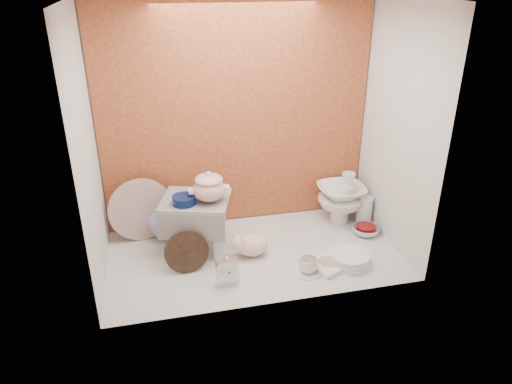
{
  "coord_description": "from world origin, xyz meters",
  "views": [
    {
      "loc": [
        -0.56,
        -2.48,
        1.64
      ],
      "look_at": [
        0.02,
        0.02,
        0.42
      ],
      "focal_mm": 33.39,
      "sensor_mm": 36.0,
      "label": 1
    }
  ],
  "objects_px": {
    "floral_platter": "(141,210)",
    "dinner_plate_stack": "(350,259)",
    "mantel_clock": "(227,271)",
    "soup_tureen": "(209,186)",
    "blue_white_vase": "(167,217)",
    "gold_rim_teacup": "(308,265)",
    "crystal_bowl": "(366,230)",
    "porcelain_tower": "(341,197)",
    "step_stool": "(197,224)",
    "plush_pig": "(252,245)"
  },
  "relations": [
    {
      "from": "step_stool",
      "to": "soup_tureen",
      "type": "xyz_separation_m",
      "value": [
        0.08,
        -0.05,
        0.27
      ]
    },
    {
      "from": "step_stool",
      "to": "crystal_bowl",
      "type": "distance_m",
      "value": 1.14
    },
    {
      "from": "plush_pig",
      "to": "soup_tureen",
      "type": "bearing_deg",
      "value": 166.85
    },
    {
      "from": "blue_white_vase",
      "to": "mantel_clock",
      "type": "bearing_deg",
      "value": -65.24
    },
    {
      "from": "floral_platter",
      "to": "blue_white_vase",
      "type": "distance_m",
      "value": 0.18
    },
    {
      "from": "step_stool",
      "to": "plush_pig",
      "type": "height_order",
      "value": "step_stool"
    },
    {
      "from": "floral_platter",
      "to": "dinner_plate_stack",
      "type": "relative_size",
      "value": 1.67
    },
    {
      "from": "blue_white_vase",
      "to": "crystal_bowl",
      "type": "bearing_deg",
      "value": -12.63
    },
    {
      "from": "floral_platter",
      "to": "crystal_bowl",
      "type": "distance_m",
      "value": 1.5
    },
    {
      "from": "dinner_plate_stack",
      "to": "porcelain_tower",
      "type": "bearing_deg",
      "value": 74.65
    },
    {
      "from": "dinner_plate_stack",
      "to": "porcelain_tower",
      "type": "relative_size",
      "value": 0.68
    },
    {
      "from": "soup_tureen",
      "to": "floral_platter",
      "type": "distance_m",
      "value": 0.55
    },
    {
      "from": "crystal_bowl",
      "to": "porcelain_tower",
      "type": "bearing_deg",
      "value": 115.08
    },
    {
      "from": "gold_rim_teacup",
      "to": "mantel_clock",
      "type": "bearing_deg",
      "value": -179.98
    },
    {
      "from": "step_stool",
      "to": "floral_platter",
      "type": "xyz_separation_m",
      "value": [
        -0.34,
        0.21,
        0.03
      ]
    },
    {
      "from": "floral_platter",
      "to": "blue_white_vase",
      "type": "xyz_separation_m",
      "value": [
        0.16,
        -0.0,
        -0.07
      ]
    },
    {
      "from": "gold_rim_teacup",
      "to": "crystal_bowl",
      "type": "relative_size",
      "value": 0.62
    },
    {
      "from": "step_stool",
      "to": "porcelain_tower",
      "type": "distance_m",
      "value": 1.03
    },
    {
      "from": "dinner_plate_stack",
      "to": "crystal_bowl",
      "type": "bearing_deg",
      "value": 51.68
    },
    {
      "from": "blue_white_vase",
      "to": "crystal_bowl",
      "type": "xyz_separation_m",
      "value": [
        1.3,
        -0.29,
        -0.11
      ]
    },
    {
      "from": "step_stool",
      "to": "mantel_clock",
      "type": "xyz_separation_m",
      "value": [
        0.12,
        -0.43,
        -0.08
      ]
    },
    {
      "from": "floral_platter",
      "to": "step_stool",
      "type": "bearing_deg",
      "value": -31.81
    },
    {
      "from": "gold_rim_teacup",
      "to": "crystal_bowl",
      "type": "xyz_separation_m",
      "value": [
        0.53,
        0.34,
        -0.03
      ]
    },
    {
      "from": "plush_pig",
      "to": "gold_rim_teacup",
      "type": "height_order",
      "value": "plush_pig"
    },
    {
      "from": "gold_rim_teacup",
      "to": "dinner_plate_stack",
      "type": "xyz_separation_m",
      "value": [
        0.28,
        0.03,
        -0.02
      ]
    },
    {
      "from": "soup_tureen",
      "to": "crystal_bowl",
      "type": "distance_m",
      "value": 1.13
    },
    {
      "from": "step_stool",
      "to": "soup_tureen",
      "type": "bearing_deg",
      "value": -15.33
    },
    {
      "from": "gold_rim_teacup",
      "to": "step_stool",
      "type": "bearing_deg",
      "value": 144.4
    },
    {
      "from": "step_stool",
      "to": "plush_pig",
      "type": "xyz_separation_m",
      "value": [
        0.32,
        -0.17,
        -0.1
      ]
    },
    {
      "from": "soup_tureen",
      "to": "gold_rim_teacup",
      "type": "bearing_deg",
      "value": -36.04
    },
    {
      "from": "plush_pig",
      "to": "crystal_bowl",
      "type": "height_order",
      "value": "plush_pig"
    },
    {
      "from": "blue_white_vase",
      "to": "soup_tureen",
      "type": "bearing_deg",
      "value": -45.27
    },
    {
      "from": "soup_tureen",
      "to": "crystal_bowl",
      "type": "height_order",
      "value": "soup_tureen"
    },
    {
      "from": "step_stool",
      "to": "crystal_bowl",
      "type": "xyz_separation_m",
      "value": [
        1.12,
        -0.08,
        -0.15
      ]
    },
    {
      "from": "mantel_clock",
      "to": "soup_tureen",
      "type": "bearing_deg",
      "value": 86.73
    },
    {
      "from": "blue_white_vase",
      "to": "crystal_bowl",
      "type": "relative_size",
      "value": 1.5
    },
    {
      "from": "plush_pig",
      "to": "mantel_clock",
      "type": "bearing_deg",
      "value": -115.04
    },
    {
      "from": "soup_tureen",
      "to": "dinner_plate_stack",
      "type": "xyz_separation_m",
      "value": [
        0.8,
        -0.35,
        -0.41
      ]
    },
    {
      "from": "mantel_clock",
      "to": "gold_rim_teacup",
      "type": "relative_size",
      "value": 1.62
    },
    {
      "from": "gold_rim_teacup",
      "to": "porcelain_tower",
      "type": "xyz_separation_m",
      "value": [
        0.42,
        0.56,
        0.13
      ]
    },
    {
      "from": "blue_white_vase",
      "to": "dinner_plate_stack",
      "type": "xyz_separation_m",
      "value": [
        1.05,
        -0.61,
        -0.1
      ]
    },
    {
      "from": "soup_tureen",
      "to": "crystal_bowl",
      "type": "relative_size",
      "value": 1.29
    },
    {
      "from": "floral_platter",
      "to": "dinner_plate_stack",
      "type": "xyz_separation_m",
      "value": [
        1.21,
        -0.61,
        -0.17
      ]
    },
    {
      "from": "mantel_clock",
      "to": "gold_rim_teacup",
      "type": "bearing_deg",
      "value": -8.83
    },
    {
      "from": "step_stool",
      "to": "floral_platter",
      "type": "relative_size",
      "value": 0.97
    },
    {
      "from": "plush_pig",
      "to": "dinner_plate_stack",
      "type": "distance_m",
      "value": 0.6
    },
    {
      "from": "crystal_bowl",
      "to": "porcelain_tower",
      "type": "distance_m",
      "value": 0.29
    },
    {
      "from": "crystal_bowl",
      "to": "porcelain_tower",
      "type": "relative_size",
      "value": 0.5
    },
    {
      "from": "mantel_clock",
      "to": "dinner_plate_stack",
      "type": "bearing_deg",
      "value": -6.6
    },
    {
      "from": "blue_white_vase",
      "to": "plush_pig",
      "type": "relative_size",
      "value": 1.07
    }
  ]
}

